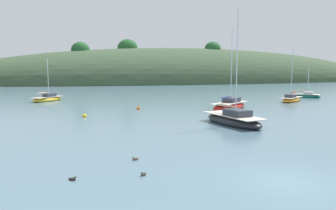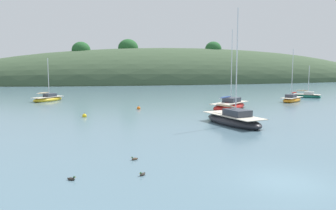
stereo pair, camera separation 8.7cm
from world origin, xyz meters
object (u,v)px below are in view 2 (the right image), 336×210
(sailboat_teal_outer, at_px, (230,106))
(mooring_buoy_inner, at_px, (225,101))
(mooring_buoy_outer, at_px, (84,116))
(duck_straggler, at_px, (142,174))
(duck_lead, at_px, (135,159))
(sailboat_navy_dinghy, at_px, (233,120))
(duck_lone_right, at_px, (71,179))
(sailboat_grey_yawl, at_px, (292,99))
(sailboat_yellow_far, at_px, (48,99))
(mooring_buoy_channel, at_px, (139,108))
(sailboat_white_near, at_px, (307,96))

(sailboat_teal_outer, height_order, mooring_buoy_inner, sailboat_teal_outer)
(mooring_buoy_outer, height_order, duck_straggler, mooring_buoy_outer)
(mooring_buoy_inner, bearing_deg, mooring_buoy_outer, -152.80)
(duck_lead, bearing_deg, sailboat_navy_dinghy, 40.78)
(mooring_buoy_inner, bearing_deg, sailboat_teal_outer, -110.79)
(mooring_buoy_outer, xyz_separation_m, duck_straggler, (2.32, -19.51, -0.07))
(sailboat_navy_dinghy, bearing_deg, duck_lone_right, -140.03)
(sailboat_teal_outer, distance_m, sailboat_navy_dinghy, 10.88)
(sailboat_navy_dinghy, xyz_separation_m, mooring_buoy_inner, (7.60, 18.38, -0.31))
(sailboat_grey_yawl, distance_m, sailboat_yellow_far, 36.02)
(sailboat_navy_dinghy, height_order, duck_lead, sailboat_navy_dinghy)
(sailboat_navy_dinghy, distance_m, duck_lone_right, 17.64)
(sailboat_grey_yawl, xyz_separation_m, mooring_buoy_outer, (-29.61, -7.54, -0.23))
(duck_lead, bearing_deg, mooring_buoy_channel, 79.42)
(duck_lone_right, xyz_separation_m, duck_lead, (3.27, 2.49, 0.00))
(sailboat_navy_dinghy, height_order, sailboat_grey_yawl, sailboat_navy_dinghy)
(mooring_buoy_channel, xyz_separation_m, duck_straggler, (-4.08, -24.22, -0.07))
(sailboat_white_near, distance_m, sailboat_yellow_far, 41.30)
(sailboat_navy_dinghy, height_order, sailboat_white_near, sailboat_navy_dinghy)
(sailboat_white_near, relative_size, sailboat_yellow_far, 0.83)
(sailboat_white_near, bearing_deg, sailboat_navy_dinghy, -138.75)
(sailboat_navy_dinghy, xyz_separation_m, sailboat_white_near, (23.38, 20.50, -0.12))
(sailboat_grey_yawl, relative_size, sailboat_yellow_far, 1.20)
(mooring_buoy_inner, distance_m, duck_lone_right, 36.45)
(duck_straggler, relative_size, duck_lead, 0.87)
(duck_lone_right, distance_m, duck_lead, 4.11)
(sailboat_grey_yawl, relative_size, mooring_buoy_inner, 14.51)
(duck_lone_right, bearing_deg, mooring_buoy_inner, 54.59)
(sailboat_yellow_far, distance_m, duck_lone_right, 37.19)
(sailboat_yellow_far, height_order, mooring_buoy_outer, sailboat_yellow_far)
(mooring_buoy_channel, height_order, duck_lead, mooring_buoy_channel)
(mooring_buoy_channel, relative_size, mooring_buoy_outer, 1.00)
(sailboat_grey_yawl, height_order, sailboat_yellow_far, sailboat_grey_yawl)
(sailboat_teal_outer, bearing_deg, mooring_buoy_inner, 69.21)
(mooring_buoy_outer, bearing_deg, sailboat_white_near, 19.17)
(sailboat_grey_yawl, distance_m, duck_lead, 36.53)
(sailboat_white_near, relative_size, mooring_buoy_outer, 10.04)
(sailboat_white_near, height_order, duck_lead, sailboat_white_near)
(sailboat_teal_outer, relative_size, mooring_buoy_inner, 18.00)
(sailboat_yellow_far, distance_m, duck_lead, 35.25)
(sailboat_navy_dinghy, distance_m, duck_lead, 13.54)
(sailboat_grey_yawl, bearing_deg, sailboat_navy_dinghy, -137.57)
(sailboat_navy_dinghy, height_order, duck_lone_right, sailboat_navy_dinghy)
(sailboat_navy_dinghy, xyz_separation_m, duck_straggler, (-10.31, -11.53, -0.37))
(duck_straggler, bearing_deg, sailboat_navy_dinghy, 48.19)
(sailboat_teal_outer, bearing_deg, mooring_buoy_outer, -173.41)
(mooring_buoy_outer, bearing_deg, duck_lead, -81.92)
(sailboat_white_near, height_order, mooring_buoy_channel, sailboat_white_near)
(sailboat_yellow_far, bearing_deg, sailboat_teal_outer, -35.50)
(sailboat_grey_yawl, relative_size, sailboat_white_near, 1.45)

